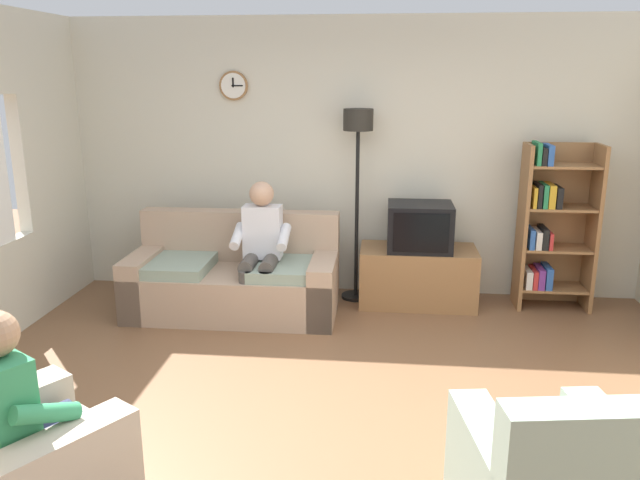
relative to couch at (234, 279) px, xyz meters
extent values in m
plane|color=brown|center=(1.07, -1.86, -0.31)|extent=(12.00, 12.00, 0.00)
cube|color=beige|center=(1.07, 0.80, 1.04)|extent=(6.20, 0.12, 2.70)
cylinder|color=olive|center=(-0.12, 0.72, 1.74)|extent=(0.28, 0.03, 0.28)
cylinder|color=white|center=(-0.12, 0.71, 1.74)|extent=(0.24, 0.01, 0.24)
cube|color=black|center=(-0.12, 0.70, 1.77)|extent=(0.02, 0.01, 0.09)
cube|color=black|center=(-0.08, 0.70, 1.74)|extent=(0.11, 0.01, 0.01)
cube|color=beige|center=(-1.79, 0.24, 1.09)|extent=(0.12, 1.10, 1.20)
cube|color=tan|center=(0.00, -0.05, -0.10)|extent=(1.90, 0.85, 0.42)
cube|color=tan|center=(0.00, 0.31, 0.35)|extent=(1.90, 0.21, 0.48)
cube|color=tan|center=(0.84, -0.05, -0.03)|extent=(0.22, 0.84, 0.56)
cube|color=tan|center=(-0.84, -0.06, -0.03)|extent=(0.22, 0.84, 0.56)
cube|color=gray|center=(0.50, -0.10, 0.16)|extent=(0.60, 0.68, 0.10)
cube|color=gray|center=(-0.50, -0.11, 0.16)|extent=(0.60, 0.68, 0.10)
cube|color=olive|center=(1.71, 0.39, -0.04)|extent=(1.10, 0.56, 0.55)
cube|color=black|center=(1.71, 0.65, -0.01)|extent=(1.10, 0.04, 0.03)
cube|color=black|center=(1.71, 0.37, 0.46)|extent=(0.60, 0.48, 0.44)
cube|color=black|center=(1.71, 0.13, 0.46)|extent=(0.50, 0.01, 0.36)
cube|color=olive|center=(2.66, 0.44, 0.46)|extent=(0.04, 0.36, 1.55)
cube|color=olive|center=(3.30, 0.44, 0.46)|extent=(0.04, 0.36, 1.55)
cube|color=olive|center=(2.98, 0.61, 0.46)|extent=(0.64, 0.02, 1.55)
cube|color=olive|center=(2.98, 0.44, -0.12)|extent=(0.60, 0.34, 0.02)
cube|color=silver|center=(2.73, 0.42, -0.02)|extent=(0.06, 0.28, 0.17)
cube|color=red|center=(2.79, 0.42, -0.02)|extent=(0.04, 0.28, 0.17)
cube|color=#72338C|center=(2.85, 0.42, -0.01)|extent=(0.06, 0.28, 0.19)
cube|color=#2D59A5|center=(2.91, 0.42, 0.00)|extent=(0.06, 0.28, 0.21)
cube|color=olive|center=(2.98, 0.44, 0.27)|extent=(0.60, 0.34, 0.02)
cube|color=#2D59A5|center=(2.73, 0.42, 0.37)|extent=(0.05, 0.28, 0.18)
cube|color=silver|center=(2.79, 0.42, 0.36)|extent=(0.05, 0.28, 0.16)
cube|color=black|center=(2.85, 0.42, 0.38)|extent=(0.05, 0.28, 0.19)
cube|color=red|center=(2.90, 0.42, 0.36)|extent=(0.03, 0.28, 0.16)
cube|color=olive|center=(2.98, 0.44, 0.66)|extent=(0.60, 0.34, 0.02)
cube|color=gold|center=(2.72, 0.42, 0.76)|extent=(0.03, 0.28, 0.19)
cube|color=black|center=(2.76, 0.42, 0.77)|extent=(0.04, 0.28, 0.21)
cube|color=#267F4C|center=(2.81, 0.42, 0.77)|extent=(0.04, 0.28, 0.21)
cube|color=gold|center=(2.87, 0.42, 0.77)|extent=(0.06, 0.28, 0.21)
cube|color=black|center=(2.94, 0.42, 0.76)|extent=(0.05, 0.28, 0.19)
cube|color=olive|center=(2.98, 0.44, 1.04)|extent=(0.60, 0.34, 0.02)
cube|color=#267F4C|center=(2.72, 0.42, 1.16)|extent=(0.04, 0.28, 0.20)
cube|color=black|center=(2.77, 0.42, 1.13)|extent=(0.04, 0.28, 0.16)
cube|color=#2D59A5|center=(2.82, 0.42, 1.15)|extent=(0.05, 0.28, 0.18)
cylinder|color=black|center=(1.11, 0.49, -0.30)|extent=(0.28, 0.28, 0.03)
cylinder|color=black|center=(1.11, 0.49, 0.54)|extent=(0.04, 0.04, 1.70)
cylinder|color=black|center=(1.11, 0.49, 1.44)|extent=(0.28, 0.28, 0.20)
cube|color=gray|center=(2.24, -3.11, 0.34)|extent=(0.82, 0.30, 0.50)
cube|color=gray|center=(2.48, -2.68, -0.03)|extent=(0.32, 0.82, 0.56)
cube|color=silver|center=(0.28, 0.00, 0.47)|extent=(0.34, 0.20, 0.48)
sphere|color=tan|center=(0.28, -0.01, 0.82)|extent=(0.22, 0.22, 0.22)
cylinder|color=#4C4742|center=(0.37, -0.19, 0.23)|extent=(0.13, 0.38, 0.13)
cylinder|color=#4C4742|center=(0.19, -0.19, 0.23)|extent=(0.13, 0.38, 0.13)
cylinder|color=#4C4742|center=(0.37, -0.38, -0.05)|extent=(0.11, 0.11, 0.52)
cylinder|color=#4C4742|center=(0.19, -0.38, -0.05)|extent=(0.11, 0.11, 0.52)
cylinder|color=silver|center=(0.49, -0.10, 0.45)|extent=(0.09, 0.33, 0.20)
cylinder|color=silver|center=(0.07, -0.10, 0.45)|extent=(0.09, 0.33, 0.20)
cube|color=#338C59|center=(-0.40, -2.94, 0.35)|extent=(0.39, 0.35, 0.48)
cylinder|color=#2D334C|center=(-0.37, -2.73, 0.11)|extent=(0.31, 0.39, 0.13)
cylinder|color=#2D334C|center=(-0.22, -2.83, 0.11)|extent=(0.31, 0.39, 0.13)
cylinder|color=#2D334C|center=(-0.27, -2.57, -0.11)|extent=(0.15, 0.15, 0.40)
cylinder|color=#2D334C|center=(-0.12, -2.67, -0.11)|extent=(0.15, 0.15, 0.40)
cylinder|color=#338C59|center=(-0.52, -2.74, 0.33)|extent=(0.25, 0.33, 0.20)
cylinder|color=#338C59|center=(-0.17, -2.97, 0.33)|extent=(0.25, 0.33, 0.20)
camera|label=1|loc=(1.36, -5.43, 1.85)|focal=35.26mm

